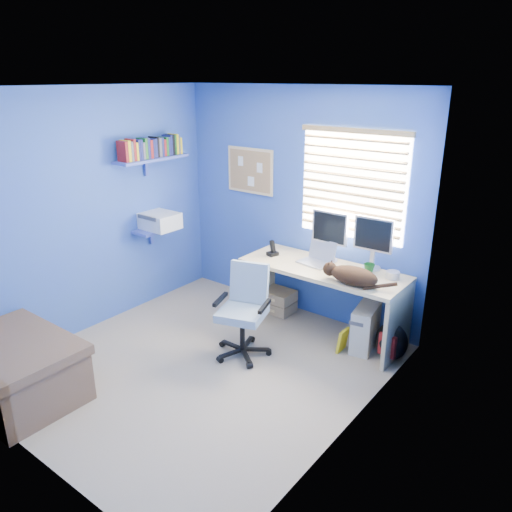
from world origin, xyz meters
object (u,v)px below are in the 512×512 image
Objects in this scene: desk at (322,300)px; laptop at (315,254)px; office_chair at (244,322)px; cat at (354,276)px; tower_pc at (365,327)px.

desk is 0.50m from laptop.
office_chair is (-0.39, -0.81, -0.04)m from desk.
laptop is 0.62m from cat.
tower_pc is (0.64, -0.05, -0.62)m from laptop.
desk is 5.19× the size of laptop.
laptop is at bearing 165.02° from tower_pc.
office_chair reaches higher than desk.
office_chair is at bearing -115.44° from desk.
desk reaches higher than tower_pc.
cat is 0.53× the size of office_chair.
laptop is 0.70× the size of cat.
cat is (0.44, -0.20, 0.45)m from desk.
tower_pc is at bearing -0.86° from desk.
desk is 1.93× the size of office_chair.
laptop is at bearing 73.01° from office_chair.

